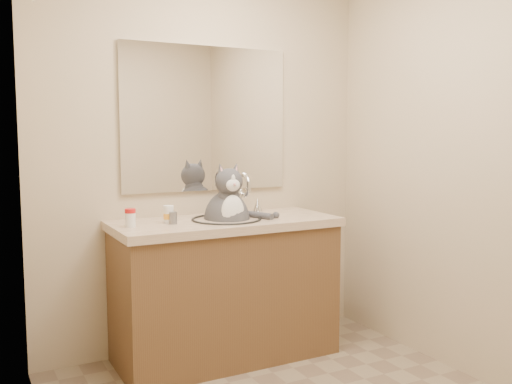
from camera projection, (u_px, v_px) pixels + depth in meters
room at (316, 170)px, 2.51m from camera, size 2.22×2.52×2.42m
vanity at (225, 286)px, 3.44m from camera, size 1.34×0.59×1.12m
mirror at (206, 119)px, 3.57m from camera, size 1.10×0.02×0.90m
shower_curtain at (67, 223)px, 2.13m from camera, size 0.02×1.30×1.93m
cat at (228, 216)px, 3.41m from camera, size 0.38×0.33×0.54m
pill_bottle_redcap at (130, 218)px, 3.11m from camera, size 0.08×0.08×0.10m
pill_bottle_orange at (169, 215)px, 3.25m from camera, size 0.06×0.06×0.10m
grey_canister at (173, 218)px, 3.22m from camera, size 0.05×0.05×0.07m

